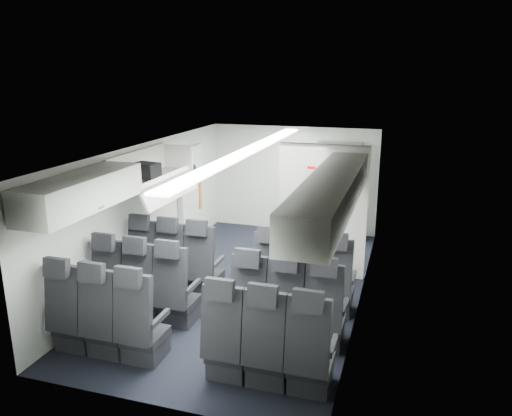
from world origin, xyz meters
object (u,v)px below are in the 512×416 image
Objects in this scene: seat_row_rear at (183,336)px; seat_row_mid at (213,302)px; galley_unit at (337,191)px; boarding_door at (191,195)px; flight_attendant at (290,214)px; carry_on_bag at (146,170)px; seat_row_front at (237,275)px.

seat_row_mid is at bearing 90.00° from seat_row_rear.
boarding_door is at bearing -155.72° from galley_unit.
carry_on_bag is at bearing 159.22° from flight_attendant.
seat_row_rear is (0.00, -1.80, 0.00)m from seat_row_front.
boarding_door reaches higher than seat_row_front.
carry_on_bag reaches higher than boarding_door.
seat_row_front is 1.00× the size of seat_row_rear.
seat_row_rear is at bearing -162.23° from flight_attendant.
galley_unit is at bearing 73.72° from seat_row_front.
seat_row_front is 2.00m from flight_attendant.
boarding_door is at bearing 112.87° from seat_row_rear.
seat_row_front is 2.01m from carry_on_bag.
flight_attendant is (0.31, 2.84, 0.39)m from seat_row_mid.
seat_row_front and seat_row_mid have the same top height.
flight_attendant is (-0.64, -1.31, -0.15)m from galley_unit.
seat_row_mid is 2.88m from flight_attendant.
boarding_door is at bearing 128.16° from seat_row_front.
seat_row_mid is (0.00, -0.90, 0.00)m from seat_row_front.
galley_unit is 4.04m from carry_on_bag.
seat_row_rear is 1.79× the size of boarding_door.
carry_on_bag is at bearing 144.68° from seat_row_mid.
seat_row_rear is (0.00, -0.90, 0.00)m from seat_row_mid.
carry_on_bag is at bearing 175.76° from seat_row_front.
carry_on_bag is (-1.73, -1.84, 1.03)m from flight_attendant.
seat_row_mid is 9.17× the size of carry_on_bag.
seat_row_rear is 1.75× the size of galley_unit.
flight_attendant is 4.39× the size of carry_on_bag.
galley_unit is 1.02× the size of boarding_door.
seat_row_front is at bearing 90.00° from seat_row_mid.
galley_unit is 2.84m from boarding_door.
flight_attendant is at bearing 85.29° from seat_row_rear.
flight_attendant is at bearing 83.81° from seat_row_mid.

